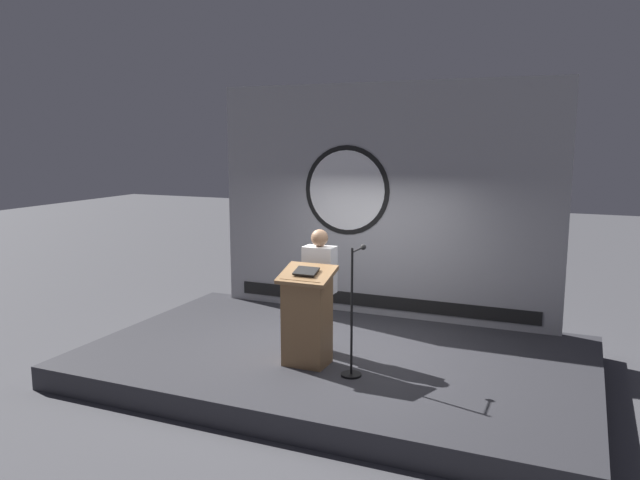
% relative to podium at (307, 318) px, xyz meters
% --- Properties ---
extents(ground_plane, '(40.00, 40.00, 0.00)m').
position_rel_podium_xyz_m(ground_plane, '(0.16, 0.58, -0.89)').
color(ground_plane, '#4C4C51').
extents(stage_platform, '(6.40, 4.00, 0.30)m').
position_rel_podium_xyz_m(stage_platform, '(0.16, 0.58, -0.74)').
color(stage_platform, '#333338').
rests_on(stage_platform, ground).
extents(banner_display, '(5.37, 0.12, 3.57)m').
position_rel_podium_xyz_m(banner_display, '(0.14, 2.43, 1.19)').
color(banner_display, '#9E9EA3').
rests_on(banner_display, stage_platform).
extents(podium, '(0.64, 0.49, 1.22)m').
position_rel_podium_xyz_m(podium, '(0.00, 0.00, 0.00)').
color(podium, olive).
rests_on(podium, stage_platform).
extents(speaker_person, '(0.40, 0.26, 1.61)m').
position_rel_podium_xyz_m(speaker_person, '(-0.04, 0.48, 0.23)').
color(speaker_person, black).
rests_on(speaker_person, stage_platform).
extents(microphone_stand, '(0.24, 0.53, 1.52)m').
position_rel_podium_xyz_m(microphone_stand, '(0.63, -0.10, -0.05)').
color(microphone_stand, black).
rests_on(microphone_stand, stage_platform).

